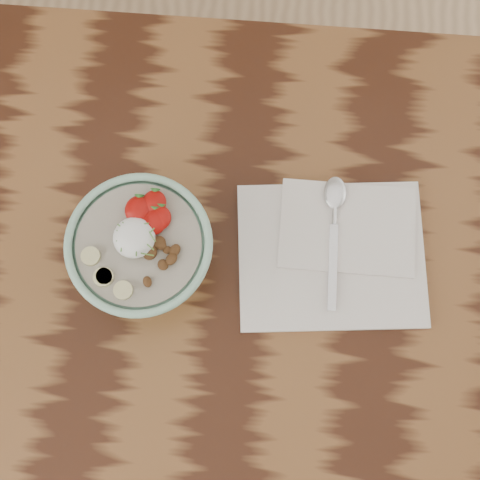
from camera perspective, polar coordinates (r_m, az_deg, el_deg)
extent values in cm
cube|color=#371A0D|center=(100.12, -0.51, -4.88)|extent=(160.00, 90.00, 4.00)
cylinder|color=#95C9AD|center=(99.37, -7.81, -1.67)|extent=(8.73, 8.73, 1.25)
torus|color=#95C9AD|center=(89.52, -8.67, -0.33)|extent=(19.85, 19.85, 1.14)
cylinder|color=#ACA28E|center=(90.12, -8.62, -0.42)|extent=(16.84, 16.84, 1.04)
ellipsoid|color=white|center=(88.79, -9.02, 0.20)|extent=(5.63, 5.63, 3.10)
ellipsoid|color=#9C0B07|center=(89.25, -6.87, 1.88)|extent=(3.11, 3.42, 1.71)
cone|color=#286623|center=(89.33, -6.81, 2.80)|extent=(1.40, 1.03, 1.52)
ellipsoid|color=#9C0B07|center=(89.79, -8.68, 2.55)|extent=(3.59, 3.95, 1.97)
cone|color=#286623|center=(89.95, -8.60, 3.59)|extent=(1.40, 1.03, 1.52)
ellipsoid|color=#9C0B07|center=(89.87, -7.33, 3.16)|extent=(3.27, 3.60, 1.80)
cone|color=#286623|center=(90.00, -7.26, 4.11)|extent=(1.40, 1.03, 1.52)
ellipsoid|color=#9C0B07|center=(89.13, -7.37, 1.57)|extent=(3.37, 3.71, 1.85)
cone|color=#286623|center=(89.24, -7.29, 2.56)|extent=(1.40, 1.03, 1.52)
cylinder|color=#CFC888|center=(88.31, -9.94, -4.25)|extent=(2.53, 2.53, 0.70)
cylinder|color=#CFC888|center=(89.10, -11.62, -3.14)|extent=(2.57, 2.57, 0.70)
cylinder|color=#CFC888|center=(90.01, -12.62, -1.35)|extent=(2.54, 2.54, 0.70)
cylinder|color=#CFC888|center=(89.08, -11.45, -3.05)|extent=(2.30, 2.30, 0.70)
ellipsoid|color=#553319|center=(88.79, -7.20, -0.50)|extent=(1.63, 1.58, 0.72)
ellipsoid|color=#553319|center=(87.94, -5.86, -1.61)|extent=(2.16, 2.35, 1.22)
ellipsoid|color=#553319|center=(88.47, -6.21, -0.86)|extent=(1.45, 1.27, 0.81)
ellipsoid|color=#553319|center=(88.21, -5.57, -0.86)|extent=(1.95, 2.14, 1.05)
ellipsoid|color=#553319|center=(88.63, -6.95, -0.22)|extent=(2.32, 2.28, 1.09)
ellipsoid|color=#553319|center=(88.40, -7.69, -1.08)|extent=(2.58, 2.66, 1.08)
ellipsoid|color=#553319|center=(88.62, -6.77, -0.41)|extent=(2.06, 1.96, 1.23)
ellipsoid|color=#553319|center=(87.87, -7.91, -3.55)|extent=(1.64, 1.86, 0.88)
ellipsoid|color=#553319|center=(88.03, -6.59, -2.11)|extent=(2.05, 2.09, 1.15)
cylinder|color=#578A3A|center=(87.37, -8.83, -0.97)|extent=(0.30, 1.29, 0.22)
cylinder|color=#578A3A|center=(88.46, -10.07, 1.09)|extent=(1.25, 0.87, 0.23)
cylinder|color=#578A3A|center=(87.30, -7.79, -0.49)|extent=(1.51, 1.18, 0.24)
cylinder|color=#578A3A|center=(88.12, -8.30, 1.34)|extent=(1.65, 0.58, 0.24)
cylinder|color=#578A3A|center=(87.83, -9.14, 0.10)|extent=(0.86, 1.66, 0.24)
cylinder|color=#578A3A|center=(87.70, -7.67, 0.65)|extent=(1.14, 1.35, 0.24)
cylinder|color=#578A3A|center=(88.09, -10.13, 0.13)|extent=(1.27, 0.95, 0.23)
cylinder|color=#578A3A|center=(88.26, -10.22, 0.49)|extent=(1.04, 1.15, 0.23)
cylinder|color=#578A3A|center=(88.38, -9.74, 1.12)|extent=(1.06, 1.33, 0.23)
cylinder|color=#578A3A|center=(88.11, -10.15, 0.16)|extent=(0.87, 1.49, 0.23)
cylinder|color=#578A3A|center=(87.08, -7.92, -1.22)|extent=(1.73, 0.37, 0.24)
cylinder|color=#578A3A|center=(87.56, -7.55, 0.35)|extent=(1.29, 1.59, 0.24)
cylinder|color=#578A3A|center=(87.82, -10.07, -0.59)|extent=(0.19, 1.26, 0.22)
cylinder|color=#578A3A|center=(88.18, -8.96, 1.12)|extent=(0.86, 0.95, 0.22)
cube|color=white|center=(99.59, 7.79, -1.33)|extent=(29.34, 24.62, 1.05)
cube|color=white|center=(100.06, 9.15, 1.04)|extent=(20.08, 13.82, 0.63)
cube|color=silver|center=(97.88, 7.92, -2.31)|extent=(1.39, 12.77, 0.39)
cylinder|color=silver|center=(99.62, 8.07, 2.25)|extent=(0.82, 3.34, 0.78)
ellipsoid|color=silver|center=(100.42, 8.13, 4.02)|extent=(3.46, 5.13, 1.06)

